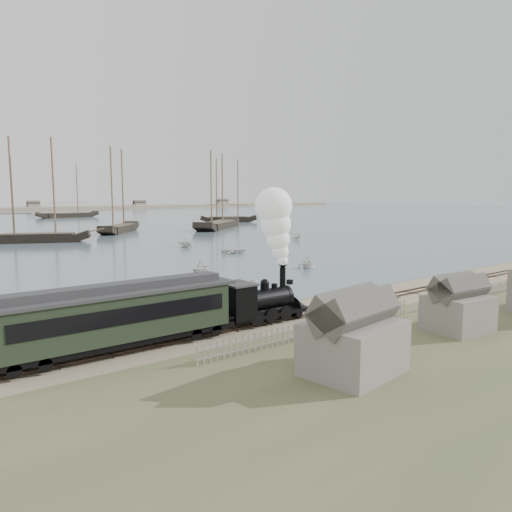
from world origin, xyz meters
TOP-DOWN VIEW (x-y plane):
  - ground at (0.00, 0.00)m, footprint 600.00×600.00m
  - rail_track at (0.00, -2.00)m, footprint 120.00×1.80m
  - picket_fence_west at (-6.50, -7.00)m, footprint 19.00×0.10m
  - picket_fence_east at (12.50, -7.50)m, footprint 15.00×0.10m
  - shed_left at (-10.00, -13.00)m, footprint 5.00×4.00m
  - shed_mid at (2.00, -12.00)m, footprint 4.00×3.50m
  - locomotive at (-6.16, -2.00)m, footprint 7.69×2.87m
  - passenger_coach at (-18.34, -2.00)m, footprint 15.12×2.92m
  - beached_dinghy at (-15.17, 0.89)m, footprint 4.60×5.09m
  - rowboat_1 at (0.39, 19.00)m, footprint 3.73×3.99m
  - rowboat_2 at (-1.86, 8.03)m, footprint 3.13×3.10m
  - rowboat_3 at (15.12, 33.11)m, footprint 4.12×4.74m
  - rowboat_4 at (13.53, 15.04)m, footprint 3.31×3.51m
  - rowboat_5 at (38.50, 44.49)m, footprint 3.54×1.76m
  - rowboat_7 at (13.42, 45.30)m, footprint 3.83×3.52m
  - schooner_2 at (-4.42, 70.18)m, footprint 19.19×11.86m
  - schooner_3 at (17.33, 83.16)m, footprint 15.88×16.84m
  - schooner_4 at (43.27, 79.97)m, footprint 23.94×21.26m
  - schooner_5 at (61.26, 100.87)m, footprint 17.62×11.83m
  - schooner_8 at (30.04, 161.58)m, footprint 22.96×6.87m

SIDE VIEW (x-z plane):
  - ground at x=0.00m, z-range 0.00..0.00m
  - picket_fence_west at x=-6.50m, z-range -0.60..0.60m
  - picket_fence_east at x=12.50m, z-range -0.60..0.60m
  - shed_left at x=-10.00m, z-range -2.05..2.05m
  - shed_mid at x=2.00m, z-range -1.80..1.80m
  - rail_track at x=0.00m, z-range -0.04..0.12m
  - beached_dinghy at x=-15.17m, z-range 0.00..0.86m
  - rowboat_3 at x=15.12m, z-range 0.06..0.88m
  - rowboat_2 at x=-1.86m, z-range 0.06..1.30m
  - rowboat_5 at x=38.50m, z-range 0.06..1.37m
  - rowboat_4 at x=13.53m, z-range 0.06..1.53m
  - rowboat_7 at x=13.42m, z-range 0.06..1.75m
  - rowboat_1 at x=0.39m, z-range 0.06..1.76m
  - passenger_coach at x=-18.34m, z-range 0.47..4.14m
  - locomotive at x=-6.16m, z-range -0.37..9.22m
  - schooner_2 at x=-4.42m, z-range 0.06..20.06m
  - schooner_3 at x=17.33m, z-range 0.06..20.06m
  - schooner_4 at x=43.27m, z-range 0.06..20.06m
  - schooner_5 at x=61.26m, z-range 0.06..20.06m
  - schooner_8 at x=30.04m, z-range 0.06..20.06m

